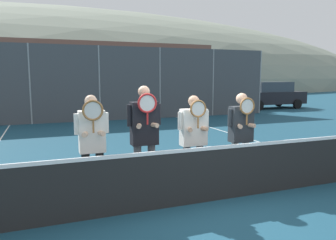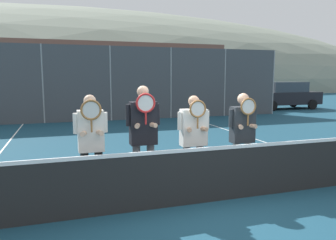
{
  "view_description": "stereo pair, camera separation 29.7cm",
  "coord_description": "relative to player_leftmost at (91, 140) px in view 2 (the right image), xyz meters",
  "views": [
    {
      "loc": [
        -2.43,
        -4.54,
        2.03
      ],
      "look_at": [
        -0.39,
        0.79,
        1.26
      ],
      "focal_mm": 35.0,
      "sensor_mm": 36.0,
      "label": 1
    },
    {
      "loc": [
        -2.15,
        -4.64,
        2.03
      ],
      "look_at": [
        -0.39,
        0.79,
        1.26
      ],
      "focal_mm": 35.0,
      "sensor_mm": 36.0,
      "label": 2
    }
  ],
  "objects": [
    {
      "name": "car_center",
      "position": [
        7.5,
        12.12,
        -0.15
      ],
      "size": [
        4.54,
        1.95,
        1.69
      ],
      "color": "#285638",
      "rests_on": "ground_plane"
    },
    {
      "name": "clubhouse_building",
      "position": [
        2.91,
        16.37,
        1.0
      ],
      "size": [
        13.05,
        5.5,
        4.0
      ],
      "color": "tan",
      "rests_on": "ground_plane"
    },
    {
      "name": "player_center_right",
      "position": [
        1.77,
        0.01,
        -0.02
      ],
      "size": [
        0.59,
        0.34,
        1.7
      ],
      "color": "#56565B",
      "rests_on": "ground_plane"
    },
    {
      "name": "car_left_of_center",
      "position": [
        2.3,
        12.06,
        -0.07
      ],
      "size": [
        4.15,
        2.0,
        1.89
      ],
      "color": "silver",
      "rests_on": "ground_plane"
    },
    {
      "name": "court_line_right_sideline",
      "position": [
        5.53,
        2.39,
        -1.01
      ],
      "size": [
        0.05,
        16.0,
        0.01
      ],
      "primitive_type": "cube",
      "color": "white",
      "rests_on": "ground_plane"
    },
    {
      "name": "ground_plane",
      "position": [
        1.74,
        -0.61,
        -1.02
      ],
      "size": [
        120.0,
        120.0,
        0.0
      ],
      "primitive_type": "plane",
      "color": "navy"
    },
    {
      "name": "fence_back",
      "position": [
        1.74,
        9.91,
        0.69
      ],
      "size": [
        17.57,
        0.06,
        3.41
      ],
      "color": "gray",
      "rests_on": "ground_plane"
    },
    {
      "name": "car_far_left",
      "position": [
        -2.81,
        12.11,
        -0.08
      ],
      "size": [
        4.38,
        1.91,
        1.85
      ],
      "color": "#285638",
      "rests_on": "ground_plane"
    },
    {
      "name": "player_leftmost",
      "position": [
        0.0,
        0.0,
        0.0
      ],
      "size": [
        0.54,
        0.34,
        1.74
      ],
      "color": "black",
      "rests_on": "ground_plane"
    },
    {
      "name": "hill_distant",
      "position": [
        1.74,
        61.1,
        -1.02
      ],
      "size": [
        136.39,
        75.77,
        26.52
      ],
      "color": "gray",
      "rests_on": "ground_plane"
    },
    {
      "name": "player_center_left",
      "position": [
        0.85,
        -0.03,
        0.08
      ],
      "size": [
        0.58,
        0.34,
        1.88
      ],
      "color": "#56565B",
      "rests_on": "ground_plane"
    },
    {
      "name": "tennis_net",
      "position": [
        1.74,
        -0.61,
        -0.55
      ],
      "size": [
        10.19,
        0.09,
        1.01
      ],
      "color": "gray",
      "rests_on": "ground_plane"
    },
    {
      "name": "car_right_of_center",
      "position": [
        12.85,
        12.04,
        -0.15
      ],
      "size": [
        4.47,
        1.93,
        1.69
      ],
      "color": "black",
      "rests_on": "ground_plane"
    },
    {
      "name": "player_rightmost",
      "position": [
        2.69,
        -0.08,
        0.0
      ],
      "size": [
        0.56,
        0.34,
        1.73
      ],
      "color": "white",
      "rests_on": "ground_plane"
    }
  ]
}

